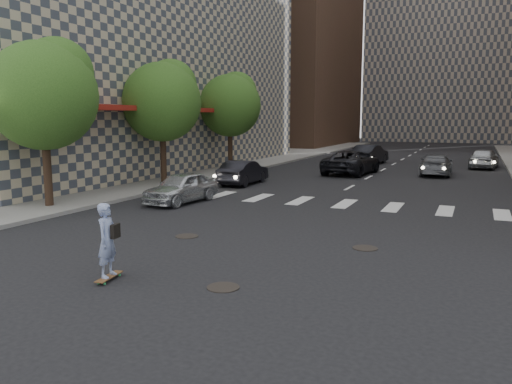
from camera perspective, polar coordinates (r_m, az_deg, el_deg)
ground at (r=13.52m, az=-3.35°, el=-6.98°), size 160.00×160.00×0.00m
sidewalk_left at (r=37.81m, az=-9.04°, el=2.97°), size 13.00×80.00×0.15m
tree_a at (r=21.36m, az=-22.85°, el=10.60°), size 4.20×4.20×6.60m
tree_b at (r=27.49m, az=-10.47°, el=10.48°), size 4.20×4.20×6.60m
tree_c at (r=34.40m, az=-2.82°, el=10.16°), size 4.20×4.20×6.60m
manhole_a at (r=10.87m, az=-3.77°, el=-10.81°), size 0.70×0.70×0.02m
manhole_b at (r=15.49m, az=-7.92°, el=-5.02°), size 0.70×0.70×0.02m
manhole_c at (r=14.30m, az=12.36°, el=-6.27°), size 0.70×0.70×0.02m
skateboarder at (r=11.55m, az=-16.59°, el=-5.30°), size 0.49×0.90×1.75m
silver_sedan at (r=21.60m, az=-8.51°, el=0.53°), size 1.91×4.01×1.32m
traffic_car_a at (r=27.36m, az=-1.45°, el=2.27°), size 1.46×4.03×1.32m
traffic_car_b at (r=33.79m, az=19.90°, el=2.95°), size 1.95×4.64×1.34m
traffic_car_c at (r=33.08m, az=10.89°, el=3.36°), size 3.10×5.74×1.53m
traffic_car_d at (r=39.69m, az=24.63°, el=3.53°), size 2.27×4.54×1.48m
traffic_car_e at (r=40.56m, az=12.88°, el=4.22°), size 2.24×4.86×1.54m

